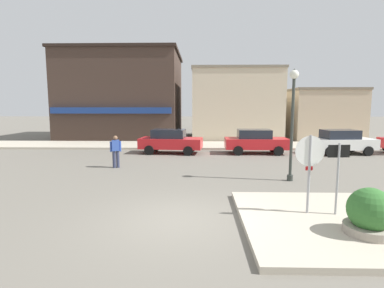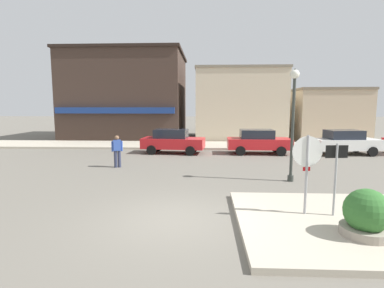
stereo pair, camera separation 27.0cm
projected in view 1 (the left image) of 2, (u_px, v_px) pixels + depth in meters
ground_plane at (179, 219)px, 8.15m from camera, size 160.00×160.00×0.00m
sidewalk_corner at (365, 222)px, 7.77m from camera, size 6.40×4.80×0.15m
kerb_far at (192, 145)px, 22.94m from camera, size 80.00×4.00×0.15m
stop_sign at (309, 164)px, 8.08m from camera, size 0.82×0.09×2.30m
one_way_sign at (338, 172)px, 7.99m from camera, size 0.60×0.08×2.10m
planter at (370, 216)px, 6.84m from camera, size 1.10×1.10×1.23m
lamp_post at (293, 109)px, 12.01m from camera, size 0.36×0.36×4.54m
parked_car_nearest at (170, 141)px, 19.45m from camera, size 4.16×2.19×1.56m
parked_car_second at (256, 141)px, 19.33m from camera, size 4.03×1.94×1.56m
parked_car_third at (341, 141)px, 19.13m from camera, size 4.15×2.18×1.56m
pedestrian_crossing_near at (116, 150)px, 14.88m from camera, size 0.55×0.33×1.61m
building_corner_shop at (125, 96)px, 29.16m from camera, size 10.81×9.73×8.08m
building_storefront_left_near at (234, 105)px, 28.38m from camera, size 7.91×7.61×6.38m
building_storefront_left_mid at (317, 114)px, 28.03m from camera, size 5.98×7.22×4.58m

